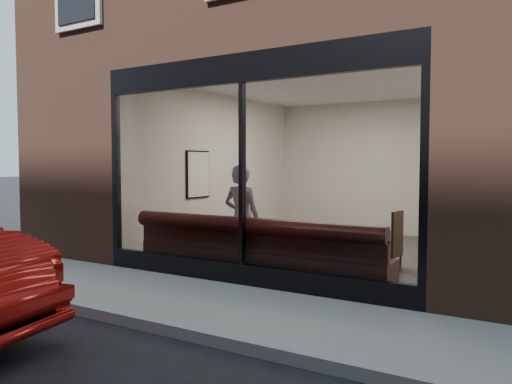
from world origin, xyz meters
The scene contains 21 objects.
ground centered at (0.00, 0.00, 0.00)m, with size 120.00×120.00×0.00m, color black.
sidewalk_near centered at (0.00, 1.00, 0.01)m, with size 40.00×2.00×0.01m, color gray.
kerb_near centered at (0.00, -0.05, 0.06)m, with size 40.00×0.10×0.12m, color gray.
host_building_pier_left centered at (-3.75, 8.00, 1.60)m, with size 2.50×12.00×3.20m, color brown.
host_building_backfill centered at (0.00, 11.00, 1.60)m, with size 5.00×6.00×3.20m, color brown.
cafe_floor centered at (0.00, 5.00, 0.02)m, with size 6.00×6.00×0.00m, color #2D2D30.
cafe_ceiling centered at (0.00, 5.00, 3.19)m, with size 6.00×6.00×0.00m, color white.
cafe_wall_back centered at (0.00, 7.99, 1.60)m, with size 5.00×5.00×0.00m, color silver.
cafe_wall_left centered at (-2.49, 5.00, 1.60)m, with size 6.00×6.00×0.00m, color silver.
cafe_wall_right centered at (2.49, 5.00, 1.60)m, with size 6.00×6.00×0.00m, color silver.
storefront_kick centered at (0.00, 2.05, 0.15)m, with size 5.00×0.10×0.30m, color black.
storefront_header centered at (0.00, 2.05, 3.00)m, with size 5.00×0.10×0.40m, color black.
storefront_mullion centered at (0.00, 2.05, 1.55)m, with size 0.06×0.10×2.50m, color black.
storefront_glass centered at (0.00, 2.02, 1.55)m, with size 4.80×4.80×0.00m, color white.
banquette centered at (0.00, 2.45, 0.23)m, with size 4.00×0.55×0.45m, color #341413.
person centered at (-0.42, 2.69, 0.84)m, with size 0.61×0.40×1.68m, color #A9C0DF.
cafe_table_left centered at (-0.52, 3.05, 0.74)m, with size 0.68×0.68×0.04m, color black.
cafe_table_right centered at (1.07, 3.23, 0.74)m, with size 0.62×0.62×0.04m, color black.
cafe_chair_left centered at (-1.41, 4.01, 0.24)m, with size 0.44×0.44×0.04m, color black.
cafe_chair_right centered at (1.40, 4.13, 0.24)m, with size 0.41×0.41×0.04m, color black.
wall_poster centered at (-2.45, 4.23, 1.48)m, with size 0.02×0.67×0.89m, color white.
Camera 1 is at (3.73, -3.74, 1.69)m, focal length 35.00 mm.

